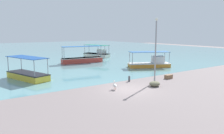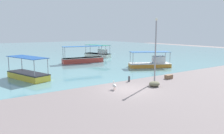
{
  "view_description": "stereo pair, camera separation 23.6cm",
  "coord_description": "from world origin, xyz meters",
  "px_view_note": "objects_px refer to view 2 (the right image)",
  "views": [
    {
      "loc": [
        -11.96,
        -14.83,
        5.13
      ],
      "look_at": [
        1.28,
        4.54,
        1.31
      ],
      "focal_mm": 35.0,
      "sensor_mm": 36.0,
      "label": 1
    },
    {
      "loc": [
        -11.77,
        -14.96,
        5.13
      ],
      "look_at": [
        1.28,
        4.54,
        1.31
      ],
      "focal_mm": 35.0,
      "sensor_mm": 36.0,
      "label": 2
    }
  ],
  "objects_px": {
    "fishing_boat_far_right": "(28,74)",
    "lamp_post": "(156,47)",
    "pelican": "(114,85)",
    "fishing_boat_outer": "(98,54)",
    "net_pile": "(154,84)",
    "cargo_crate": "(169,77)",
    "mooring_bollard": "(129,78)",
    "fishing_boat_near_right": "(151,63)",
    "fishing_boat_center": "(83,59)"
  },
  "relations": [
    {
      "from": "fishing_boat_outer",
      "to": "pelican",
      "type": "xyz_separation_m",
      "value": [
        -11.55,
        -22.64,
        -0.26
      ]
    },
    {
      "from": "fishing_boat_outer",
      "to": "lamp_post",
      "type": "distance_m",
      "value": 23.81
    },
    {
      "from": "net_pile",
      "to": "fishing_boat_outer",
      "type": "bearing_deg",
      "value": 71.91
    },
    {
      "from": "fishing_boat_near_right",
      "to": "net_pile",
      "type": "xyz_separation_m",
      "value": [
        -7.78,
        -8.49,
        -0.36
      ]
    },
    {
      "from": "lamp_post",
      "to": "cargo_crate",
      "type": "bearing_deg",
      "value": 10.35
    },
    {
      "from": "cargo_crate",
      "to": "fishing_boat_center",
      "type": "bearing_deg",
      "value": 97.73
    },
    {
      "from": "mooring_bollard",
      "to": "cargo_crate",
      "type": "relative_size",
      "value": 0.67
    },
    {
      "from": "mooring_bollard",
      "to": "fishing_boat_far_right",
      "type": "bearing_deg",
      "value": 140.19
    },
    {
      "from": "fishing_boat_far_right",
      "to": "fishing_boat_outer",
      "type": "bearing_deg",
      "value": 39.2
    },
    {
      "from": "net_pile",
      "to": "cargo_crate",
      "type": "xyz_separation_m",
      "value": [
        3.79,
        1.63,
        -0.03
      ]
    },
    {
      "from": "fishing_boat_center",
      "to": "fishing_boat_near_right",
      "type": "height_order",
      "value": "fishing_boat_center"
    },
    {
      "from": "fishing_boat_outer",
      "to": "cargo_crate",
      "type": "xyz_separation_m",
      "value": [
        -3.99,
        -22.19,
        -0.42
      ]
    },
    {
      "from": "fishing_boat_outer",
      "to": "mooring_bollard",
      "type": "xyz_separation_m",
      "value": [
        -8.46,
        -20.84,
        -0.32
      ]
    },
    {
      "from": "fishing_boat_far_right",
      "to": "lamp_post",
      "type": "bearing_deg",
      "value": -40.83
    },
    {
      "from": "mooring_bollard",
      "to": "fishing_boat_outer",
      "type": "bearing_deg",
      "value": 67.9
    },
    {
      "from": "fishing_boat_center",
      "to": "fishing_boat_outer",
      "type": "height_order",
      "value": "fishing_boat_center"
    },
    {
      "from": "pelican",
      "to": "net_pile",
      "type": "xyz_separation_m",
      "value": [
        3.77,
        -1.18,
        -0.13
      ]
    },
    {
      "from": "fishing_boat_center",
      "to": "fishing_boat_outer",
      "type": "distance_m",
      "value": 8.38
    },
    {
      "from": "fishing_boat_center",
      "to": "mooring_bollard",
      "type": "xyz_separation_m",
      "value": [
        -2.22,
        -15.25,
        -0.26
      ]
    },
    {
      "from": "fishing_boat_center",
      "to": "lamp_post",
      "type": "xyz_separation_m",
      "value": [
        -0.39,
        -17.09,
        3.0
      ]
    },
    {
      "from": "pelican",
      "to": "net_pile",
      "type": "bearing_deg",
      "value": -17.36
    },
    {
      "from": "fishing_boat_center",
      "to": "mooring_bollard",
      "type": "bearing_deg",
      "value": -98.28
    },
    {
      "from": "fishing_boat_far_right",
      "to": "net_pile",
      "type": "xyz_separation_m",
      "value": [
        9.14,
        -10.03,
        -0.27
      ]
    },
    {
      "from": "fishing_boat_center",
      "to": "net_pile",
      "type": "bearing_deg",
      "value": -94.82
    },
    {
      "from": "fishing_boat_outer",
      "to": "net_pile",
      "type": "height_order",
      "value": "fishing_boat_outer"
    },
    {
      "from": "lamp_post",
      "to": "mooring_bollard",
      "type": "xyz_separation_m",
      "value": [
        -1.83,
        1.84,
        -3.27
      ]
    },
    {
      "from": "fishing_boat_near_right",
      "to": "net_pile",
      "type": "height_order",
      "value": "fishing_boat_near_right"
    },
    {
      "from": "fishing_boat_near_right",
      "to": "fishing_boat_outer",
      "type": "distance_m",
      "value": 15.33
    },
    {
      "from": "fishing_boat_outer",
      "to": "lamp_post",
      "type": "relative_size",
      "value": 0.9
    },
    {
      "from": "cargo_crate",
      "to": "lamp_post",
      "type": "bearing_deg",
      "value": -169.65
    },
    {
      "from": "fishing_boat_near_right",
      "to": "mooring_bollard",
      "type": "bearing_deg",
      "value": -146.95
    },
    {
      "from": "fishing_boat_outer",
      "to": "pelican",
      "type": "bearing_deg",
      "value": -117.03
    },
    {
      "from": "fishing_boat_far_right",
      "to": "lamp_post",
      "type": "distance_m",
      "value": 13.93
    },
    {
      "from": "fishing_boat_center",
      "to": "net_pile",
      "type": "height_order",
      "value": "fishing_boat_center"
    },
    {
      "from": "fishing_boat_far_right",
      "to": "fishing_boat_outer",
      "type": "relative_size",
      "value": 1.01
    },
    {
      "from": "fishing_boat_outer",
      "to": "pelican",
      "type": "height_order",
      "value": "fishing_boat_outer"
    },
    {
      "from": "fishing_boat_center",
      "to": "fishing_boat_outer",
      "type": "relative_size",
      "value": 1.2
    },
    {
      "from": "pelican",
      "to": "fishing_boat_far_right",
      "type": "bearing_deg",
      "value": 121.22
    },
    {
      "from": "fishing_boat_near_right",
      "to": "cargo_crate",
      "type": "bearing_deg",
      "value": -120.19
    },
    {
      "from": "pelican",
      "to": "mooring_bollard",
      "type": "relative_size",
      "value": 1.33
    },
    {
      "from": "fishing_boat_outer",
      "to": "lamp_post",
      "type": "bearing_deg",
      "value": -106.31
    },
    {
      "from": "pelican",
      "to": "fishing_boat_outer",
      "type": "bearing_deg",
      "value": 62.97
    },
    {
      "from": "fishing_boat_far_right",
      "to": "fishing_boat_outer",
      "type": "height_order",
      "value": "fishing_boat_outer"
    },
    {
      "from": "cargo_crate",
      "to": "fishing_boat_outer",
      "type": "bearing_deg",
      "value": 79.81
    },
    {
      "from": "cargo_crate",
      "to": "mooring_bollard",
      "type": "bearing_deg",
      "value": 163.15
    },
    {
      "from": "mooring_bollard",
      "to": "net_pile",
      "type": "distance_m",
      "value": 3.06
    },
    {
      "from": "fishing_boat_far_right",
      "to": "mooring_bollard",
      "type": "bearing_deg",
      "value": -39.81
    },
    {
      "from": "net_pile",
      "to": "cargo_crate",
      "type": "bearing_deg",
      "value": 23.22
    },
    {
      "from": "fishing_boat_far_right",
      "to": "net_pile",
      "type": "distance_m",
      "value": 13.57
    },
    {
      "from": "net_pile",
      "to": "mooring_bollard",
      "type": "bearing_deg",
      "value": 102.89
    }
  ]
}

